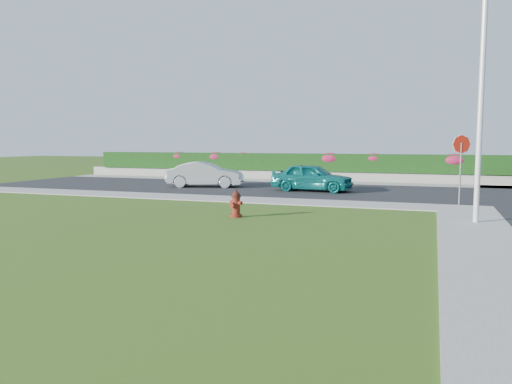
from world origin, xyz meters
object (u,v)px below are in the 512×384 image
at_px(sedan_teal, 312,177).
at_px(utility_pole, 481,110).
at_px(fire_hydrant, 236,204).
at_px(sedan_silver, 205,174).
at_px(stop_sign, 461,153).

relative_size(sedan_teal, utility_pole, 0.59).
bearing_deg(fire_hydrant, sedan_silver, 138.31).
xyz_separation_m(fire_hydrant, stop_sign, (6.99, 5.51, 1.62)).
bearing_deg(utility_pole, sedan_silver, 148.12).
xyz_separation_m(fire_hydrant, utility_pole, (7.28, 1.28, 2.96)).
bearing_deg(sedan_teal, utility_pole, -134.30).
height_order(fire_hydrant, sedan_teal, sedan_teal).
height_order(fire_hydrant, sedan_silver, sedan_silver).
distance_m(sedan_silver, stop_sign, 13.09).
bearing_deg(stop_sign, sedan_teal, 147.60).
distance_m(fire_hydrant, stop_sign, 9.05).
relative_size(sedan_teal, stop_sign, 1.46).
height_order(sedan_silver, stop_sign, stop_sign).
distance_m(sedan_teal, sedan_silver, 5.92).
bearing_deg(utility_pole, sedan_teal, 131.80).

